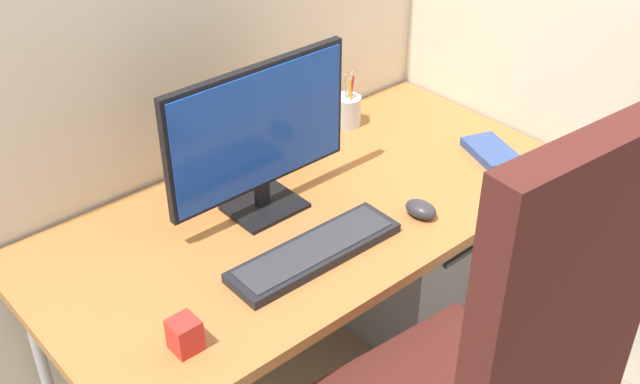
{
  "coord_description": "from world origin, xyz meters",
  "views": [
    {
      "loc": [
        -1.11,
        -1.31,
        1.9
      ],
      "look_at": [
        -0.03,
        -0.08,
        0.8
      ],
      "focal_mm": 42.91,
      "sensor_mm": 36.0,
      "label": 1
    }
  ],
  "objects_px": {
    "monitor": "(259,134)",
    "mouse": "(421,209)",
    "notebook": "(491,152)",
    "desk_clamp_accessory": "(185,335)",
    "filing_cabinet": "(403,246)",
    "pen_holder": "(347,110)",
    "keyboard": "(315,252)"
  },
  "relations": [
    {
      "from": "monitor",
      "to": "mouse",
      "type": "bearing_deg",
      "value": -46.88
    },
    {
      "from": "notebook",
      "to": "desk_clamp_accessory",
      "type": "relative_size",
      "value": 2.39
    },
    {
      "from": "filing_cabinet",
      "to": "pen_holder",
      "type": "height_order",
      "value": "pen_holder"
    },
    {
      "from": "keyboard",
      "to": "notebook",
      "type": "xyz_separation_m",
      "value": [
        0.72,
        0.02,
        -0.0
      ]
    },
    {
      "from": "filing_cabinet",
      "to": "mouse",
      "type": "height_order",
      "value": "mouse"
    },
    {
      "from": "mouse",
      "to": "pen_holder",
      "type": "bearing_deg",
      "value": 61.15
    },
    {
      "from": "monitor",
      "to": "mouse",
      "type": "height_order",
      "value": "monitor"
    },
    {
      "from": "mouse",
      "to": "desk_clamp_accessory",
      "type": "bearing_deg",
      "value": 173.16
    },
    {
      "from": "filing_cabinet",
      "to": "pen_holder",
      "type": "distance_m",
      "value": 0.51
    },
    {
      "from": "mouse",
      "to": "desk_clamp_accessory",
      "type": "relative_size",
      "value": 1.18
    },
    {
      "from": "filing_cabinet",
      "to": "monitor",
      "type": "bearing_deg",
      "value": 176.5
    },
    {
      "from": "monitor",
      "to": "desk_clamp_accessory",
      "type": "bearing_deg",
      "value": -145.11
    },
    {
      "from": "monitor",
      "to": "notebook",
      "type": "xyz_separation_m",
      "value": [
        0.69,
        -0.24,
        -0.22
      ]
    },
    {
      "from": "notebook",
      "to": "pen_holder",
      "type": "bearing_deg",
      "value": 134.3
    },
    {
      "from": "mouse",
      "to": "notebook",
      "type": "bearing_deg",
      "value": 3.44
    },
    {
      "from": "pen_holder",
      "to": "notebook",
      "type": "relative_size",
      "value": 0.98
    },
    {
      "from": "monitor",
      "to": "mouse",
      "type": "xyz_separation_m",
      "value": [
        0.29,
        -0.31,
        -0.21
      ]
    },
    {
      "from": "mouse",
      "to": "desk_clamp_accessory",
      "type": "xyz_separation_m",
      "value": [
        -0.75,
        -0.0,
        0.02
      ]
    },
    {
      "from": "pen_holder",
      "to": "mouse",
      "type": "bearing_deg",
      "value": -111.84
    },
    {
      "from": "mouse",
      "to": "notebook",
      "type": "xyz_separation_m",
      "value": [
        0.4,
        0.07,
        -0.01
      ]
    },
    {
      "from": "filing_cabinet",
      "to": "notebook",
      "type": "bearing_deg",
      "value": -57.15
    },
    {
      "from": "keyboard",
      "to": "mouse",
      "type": "height_order",
      "value": "mouse"
    },
    {
      "from": "keyboard",
      "to": "desk_clamp_accessory",
      "type": "xyz_separation_m",
      "value": [
        -0.42,
        -0.06,
        0.02
      ]
    },
    {
      "from": "mouse",
      "to": "pen_holder",
      "type": "distance_m",
      "value": 0.55
    },
    {
      "from": "monitor",
      "to": "mouse",
      "type": "relative_size",
      "value": 6.05
    },
    {
      "from": "monitor",
      "to": "keyboard",
      "type": "xyz_separation_m",
      "value": [
        -0.03,
        -0.26,
        -0.22
      ]
    },
    {
      "from": "keyboard",
      "to": "monitor",
      "type": "bearing_deg",
      "value": 82.41
    },
    {
      "from": "pen_holder",
      "to": "desk_clamp_accessory",
      "type": "height_order",
      "value": "pen_holder"
    },
    {
      "from": "monitor",
      "to": "pen_holder",
      "type": "bearing_deg",
      "value": 21.54
    },
    {
      "from": "pen_holder",
      "to": "desk_clamp_accessory",
      "type": "distance_m",
      "value": 1.08
    },
    {
      "from": "monitor",
      "to": "keyboard",
      "type": "distance_m",
      "value": 0.34
    },
    {
      "from": "keyboard",
      "to": "pen_holder",
      "type": "distance_m",
      "value": 0.7
    }
  ]
}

